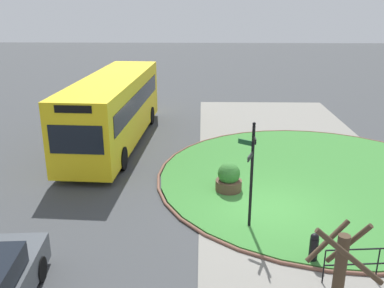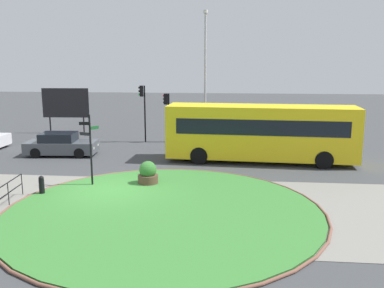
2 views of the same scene
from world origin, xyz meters
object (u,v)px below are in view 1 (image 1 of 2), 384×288
at_px(bus_yellow, 114,108).
at_px(planter_near_signpost, 229,179).
at_px(signpost_directional, 251,171).
at_px(bollard_foreground, 314,248).
at_px(street_tree_bare, 339,279).

distance_m(bus_yellow, planter_near_signpost, 7.84).
distance_m(signpost_directional, bus_yellow, 10.08).
bearing_deg(planter_near_signpost, signpost_directional, -169.85).
relative_size(bollard_foreground, street_tree_bare, 0.31).
bearing_deg(signpost_directional, bollard_foreground, -138.31).
height_order(signpost_directional, bollard_foreground, signpost_directional).
height_order(bollard_foreground, planter_near_signpost, planter_near_signpost).
bearing_deg(street_tree_bare, signpost_directional, 16.05).
xyz_separation_m(bollard_foreground, street_tree_bare, (-2.70, 0.28, 1.02)).
relative_size(bollard_foreground, bus_yellow, 0.08).
height_order(bollard_foreground, street_tree_bare, street_tree_bare).
distance_m(signpost_directional, street_tree_bare, 4.65).
distance_m(bollard_foreground, bus_yellow, 12.47).
bearing_deg(street_tree_bare, bus_yellow, 29.04).
relative_size(signpost_directional, street_tree_bare, 1.18).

